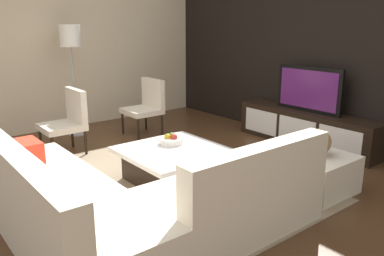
# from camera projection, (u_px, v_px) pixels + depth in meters

# --- Properties ---
(ground_plane) EXTENTS (14.00, 14.00, 0.00)m
(ground_plane) POSITION_uv_depth(u_px,v_px,m) (172.00, 186.00, 4.30)
(ground_plane) COLOR #4C301C
(feature_wall_back) EXTENTS (6.40, 0.12, 2.80)m
(feature_wall_back) POSITION_uv_depth(u_px,v_px,m) (325.00, 46.00, 5.57)
(feature_wall_back) COLOR black
(feature_wall_back) RESTS_ON ground
(side_wall_left) EXTENTS (0.12, 5.20, 2.80)m
(side_wall_left) POSITION_uv_depth(u_px,v_px,m) (66.00, 43.00, 6.46)
(side_wall_left) COLOR beige
(side_wall_left) RESTS_ON ground
(area_rug) EXTENTS (3.16, 2.49, 0.01)m
(area_rug) POSITION_uv_depth(u_px,v_px,m) (167.00, 183.00, 4.38)
(area_rug) COLOR gray
(area_rug) RESTS_ON ground
(media_console) EXTENTS (2.17, 0.44, 0.50)m
(media_console) POSITION_uv_depth(u_px,v_px,m) (306.00, 128.00, 5.69)
(media_console) COLOR black
(media_console) RESTS_ON ground
(television) EXTENTS (1.03, 0.06, 0.64)m
(television) POSITION_uv_depth(u_px,v_px,m) (309.00, 89.00, 5.54)
(television) COLOR black
(television) RESTS_ON media_console
(sectional_couch) EXTENTS (2.50, 2.36, 0.83)m
(sectional_couch) POSITION_uv_depth(u_px,v_px,m) (123.00, 201.00, 3.30)
(sectional_couch) COLOR beige
(sectional_couch) RESTS_ON ground
(coffee_table) EXTENTS (1.06, 1.05, 0.38)m
(coffee_table) POSITION_uv_depth(u_px,v_px,m) (174.00, 164.00, 4.39)
(coffee_table) COLOR black
(coffee_table) RESTS_ON ground
(accent_chair_near) EXTENTS (0.53, 0.53, 0.87)m
(accent_chair_near) POSITION_uv_depth(u_px,v_px,m) (68.00, 118.00, 5.28)
(accent_chair_near) COLOR black
(accent_chair_near) RESTS_ON ground
(floor_lamp) EXTENTS (0.31, 0.31, 1.70)m
(floor_lamp) POSITION_uv_depth(u_px,v_px,m) (71.00, 43.00, 5.90)
(floor_lamp) COLOR #A5A5AA
(floor_lamp) RESTS_ON ground
(ottoman) EXTENTS (0.70, 0.70, 0.40)m
(ottoman) POSITION_uv_depth(u_px,v_px,m) (315.00, 173.00, 4.14)
(ottoman) COLOR beige
(ottoman) RESTS_ON ground
(fruit_bowl) EXTENTS (0.28, 0.28, 0.13)m
(fruit_bowl) POSITION_uv_depth(u_px,v_px,m) (171.00, 140.00, 4.52)
(fruit_bowl) COLOR silver
(fruit_bowl) RESTS_ON coffee_table
(accent_chair_far) EXTENTS (0.55, 0.51, 0.87)m
(accent_chair_far) POSITION_uv_depth(u_px,v_px,m) (147.00, 103.00, 6.21)
(accent_chair_far) COLOR black
(accent_chair_far) RESTS_ON ground
(decorative_ball) EXTENTS (0.28, 0.28, 0.28)m
(decorative_ball) POSITION_uv_depth(u_px,v_px,m) (317.00, 142.00, 4.05)
(decorative_ball) COLOR #997247
(decorative_ball) RESTS_ON ottoman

